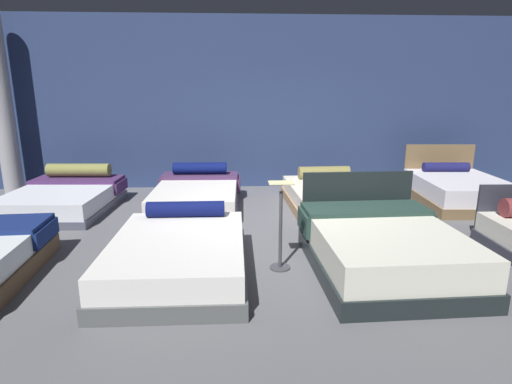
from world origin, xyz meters
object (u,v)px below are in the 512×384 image
bed_7 (459,190)px  price_sign (280,236)px  bed_2 (382,247)px  bed_4 (64,198)px  support_pillar (2,105)px  bed_5 (197,196)px  bed_6 (331,195)px  bed_1 (179,256)px

bed_7 → price_sign: price_sign is taller
bed_2 → price_sign: size_ratio=2.05×
bed_2 → bed_4: bed_2 is taller
price_sign → support_pillar: size_ratio=0.30×
bed_5 → bed_2: bearing=-47.6°
bed_6 → bed_7: (2.38, 0.08, 0.05)m
bed_6 → support_pillar: size_ratio=0.57×
support_pillar → bed_6: bearing=-11.0°
bed_1 → bed_4: bearing=130.7°
bed_1 → bed_4: bed_4 is taller
bed_2 → bed_7: (2.42, 2.77, -0.02)m
bed_1 → bed_7: bearing=30.4°
price_sign → bed_2: bearing=-4.5°
bed_7 → support_pillar: (-8.53, 1.12, 1.50)m
bed_1 → support_pillar: size_ratio=0.58×
bed_7 → bed_2: bearing=-127.9°
bed_1 → bed_2: bed_2 is taller
bed_5 → bed_7: (4.78, 0.07, 0.03)m
bed_5 → bed_1: bearing=-87.9°
bed_2 → price_sign: (-1.17, 0.09, 0.12)m
price_sign → bed_5: bearing=114.7°
bed_1 → bed_6: bearing=48.9°
bed_7 → support_pillar: support_pillar is taller
bed_7 → bed_4: bearing=-176.3°
bed_2 → bed_5: bed_2 is taller
bed_1 → support_pillar: 5.65m
bed_1 → bed_6: bed_1 is taller
bed_5 → bed_7: bed_7 is taller
bed_1 → bed_5: (-0.04, 2.72, -0.00)m
bed_2 → support_pillar: size_ratio=0.60×
bed_4 → support_pillar: (-1.46, 1.18, 1.53)m
bed_2 → bed_5: bearing=129.4°
bed_2 → bed_7: bed_2 is taller
bed_2 → bed_6: 2.69m
bed_4 → price_sign: (3.49, -2.61, 0.18)m
bed_6 → bed_2: bearing=-93.2°
bed_6 → bed_4: bearing=177.5°
bed_4 → bed_6: 4.70m
support_pillar → bed_7: bearing=-7.5°
bed_2 → bed_7: 3.67m
bed_4 → price_sign: bearing=-33.9°
bed_1 → bed_4: 3.58m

